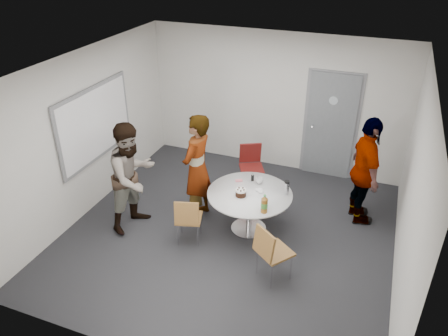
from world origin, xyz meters
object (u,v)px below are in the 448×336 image
at_px(door, 330,126).
at_px(person_main, 197,168).
at_px(chair_near_right, 270,249).
at_px(table, 251,199).
at_px(person_right, 365,172).
at_px(whiteboard, 96,123).
at_px(chair_near_left, 188,217).
at_px(person_left, 133,177).
at_px(chair_far, 251,162).

xyz_separation_m(door, person_main, (-1.76, -2.22, -0.11)).
relative_size(door, chair_near_right, 2.45).
xyz_separation_m(table, person_right, (1.59, 0.93, 0.32)).
distance_m(door, person_right, 1.56).
bearing_deg(table, person_right, 30.28).
xyz_separation_m(table, person_main, (-0.93, 0.06, 0.32)).
bearing_deg(whiteboard, chair_near_left, -18.46).
bearing_deg(person_left, door, -27.37).
bearing_deg(person_right, chair_far, 60.11).
bearing_deg(whiteboard, person_right, 12.14).
xyz_separation_m(door, person_left, (-2.61, -2.79, -0.13)).
height_order(chair_far, person_left, person_left).
bearing_deg(person_right, chair_near_left, 103.08).
height_order(chair_near_right, person_right, person_right).
bearing_deg(chair_far, person_main, 38.78).
xyz_separation_m(person_main, person_right, (2.53, 0.87, -0.01)).
xyz_separation_m(door, chair_near_left, (-1.60, -2.94, -0.54)).
height_order(table, chair_near_left, table).
height_order(whiteboard, person_left, whiteboard).
xyz_separation_m(chair_near_right, person_right, (1.00, 1.91, 0.39)).
relative_size(table, chair_near_right, 1.53).
distance_m(table, chair_near_left, 1.02).
bearing_deg(chair_near_right, person_main, -177.17).
xyz_separation_m(whiteboard, chair_near_right, (3.33, -0.98, -0.92)).
distance_m(person_left, person_right, 3.67).
relative_size(door, person_left, 1.18).
height_order(person_main, person_left, person_main).
bearing_deg(chair_near_right, chair_far, 151.06).
distance_m(table, chair_far, 1.32).
distance_m(person_main, person_left, 1.02).
height_order(chair_far, person_right, person_right).
relative_size(chair_near_left, person_main, 0.44).
distance_m(table, person_main, 0.99).
bearing_deg(door, whiteboard, -147.34).
xyz_separation_m(chair_far, person_main, (-0.54, -1.19, 0.39)).
height_order(whiteboard, table, whiteboard).
bearing_deg(table, person_left, -164.17).
bearing_deg(door, chair_far, -139.87).
distance_m(door, person_left, 3.82).
relative_size(chair_near_right, person_right, 0.47).
distance_m(door, chair_far, 1.67).
relative_size(whiteboard, chair_near_left, 2.36).
relative_size(door, person_main, 1.15).
xyz_separation_m(chair_near_right, person_left, (-2.38, 0.47, 0.37)).
bearing_deg(chair_far, door, -166.78).
distance_m(chair_near_left, person_left, 1.10).
xyz_separation_m(chair_near_left, chair_near_right, (1.37, -0.32, 0.04)).
xyz_separation_m(table, chair_near_left, (-0.78, -0.65, -0.11)).
bearing_deg(whiteboard, table, 0.02).
xyz_separation_m(chair_near_left, person_main, (-0.16, 0.72, 0.43)).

